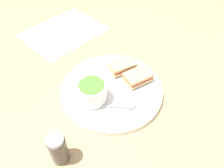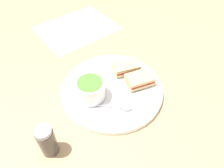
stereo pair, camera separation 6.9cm
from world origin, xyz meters
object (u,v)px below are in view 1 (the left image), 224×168
Objects in this scene: soup_bowl at (92,91)px; sandwich_half_near at (139,78)px; sandwich_half_far at (122,66)px; spoon at (127,105)px; salt_shaker at (58,149)px.

soup_bowl is 0.16m from sandwich_half_near.
soup_bowl is at bearing 122.17° from sandwich_half_far.
sandwich_half_near is at bearing 66.49° from spoon.
salt_shaker is (-0.23, 0.27, 0.01)m from sandwich_half_far.
sandwich_half_near is (0.01, -0.16, -0.02)m from soup_bowl.
salt_shaker is at bearing 137.53° from soup_bowl.
salt_shaker reaches higher than soup_bowl.
spoon is (-0.07, -0.09, -0.03)m from soup_bowl.
salt_shaker is at bearing 118.23° from sandwich_half_near.
sandwich_half_near is 0.34m from salt_shaker.
salt_shaker is (-0.14, 0.13, -0.00)m from soup_bowl.
salt_shaker is at bearing 130.64° from sandwich_half_far.
spoon is 1.19× the size of sandwich_half_far.
soup_bowl reaches higher than spoon.
sandwich_half_far reaches higher than spoon.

